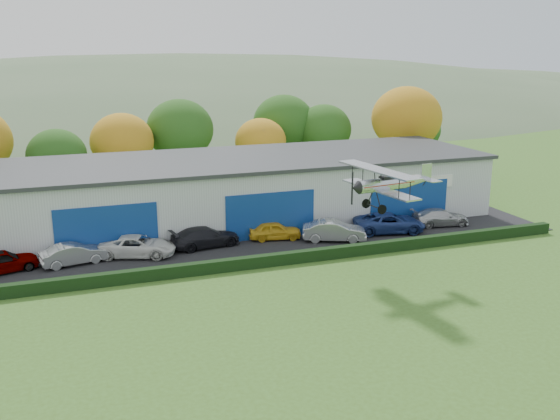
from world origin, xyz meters
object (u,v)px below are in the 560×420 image
object	(u,v)px
car_2	(138,246)
car_7	(440,217)
car_0	(2,261)
car_4	(275,231)
hangar	(248,188)
car_1	(74,254)
car_5	(334,231)
car_3	(205,237)
car_6	(389,223)
biplane	(389,182)

from	to	relation	value
car_2	car_7	world-z (taller)	car_2
car_0	car_4	xyz separation A→B (m)	(18.95, 0.88, -0.08)
hangar	car_7	bearing A→B (deg)	-27.48
car_1	car_5	size ratio (longest dim) A/B	0.92
hangar	car_4	bearing A→B (deg)	-88.20
car_5	car_7	xyz separation A→B (m)	(9.88, 0.90, -0.09)
car_0	car_3	world-z (taller)	car_0
car_1	car_2	size ratio (longest dim) A/B	0.83
car_3	car_4	xyz separation A→B (m)	(5.38, 0.04, -0.07)
hangar	car_4	distance (m)	6.71
car_0	car_6	distance (m)	28.04
car_4	car_5	bearing A→B (deg)	-103.19
car_2	car_1	bearing A→B (deg)	112.45
car_5	car_3	bearing A→B (deg)	100.82
car_4	biplane	size ratio (longest dim) A/B	0.57
car_0	biplane	world-z (taller)	biplane
car_2	car_5	world-z (taller)	car_5
hangar	car_6	bearing A→B (deg)	-39.70
car_2	car_6	bearing A→B (deg)	-73.22
car_2	car_7	xyz separation A→B (m)	(24.24, -0.44, -0.04)
car_1	biplane	xyz separation A→B (m)	(18.68, -8.81, 5.36)
hangar	car_0	bearing A→B (deg)	-158.72
car_6	car_0	bearing A→B (deg)	101.15
car_1	car_3	world-z (taller)	car_3
hangar	car_2	size ratio (longest dim) A/B	7.76
car_7	car_4	bearing A→B (deg)	94.11
hangar	car_7	distance (m)	16.09
car_4	car_7	distance (m)	14.00
hangar	car_5	bearing A→B (deg)	-62.61
car_3	car_4	distance (m)	5.38
hangar	car_5	distance (m)	9.49
car_2	biplane	bearing A→B (deg)	-103.03
car_1	car_3	size ratio (longest dim) A/B	0.85
car_1	car_5	xyz separation A→B (m)	(18.61, -1.09, 0.06)
hangar	car_1	distance (m)	16.13
biplane	car_6	bearing A→B (deg)	50.94
hangar	car_7	xyz separation A→B (m)	(14.17, -7.37, -1.92)
hangar	car_5	size ratio (longest dim) A/B	8.57
hangar	car_2	bearing A→B (deg)	-145.46
car_4	car_6	world-z (taller)	car_6
car_0	car_7	size ratio (longest dim) A/B	0.94
car_3	biplane	distance (m)	14.50
car_3	car_6	world-z (taller)	car_6
car_0	car_5	distance (m)	23.05
car_0	car_6	bearing A→B (deg)	-107.10
car_0	car_2	size ratio (longest dim) A/B	0.85
car_5	car_1	bearing A→B (deg)	108.32
car_4	biplane	distance (m)	11.75
car_5	car_6	world-z (taller)	car_5
car_5	biplane	size ratio (longest dim) A/B	0.68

